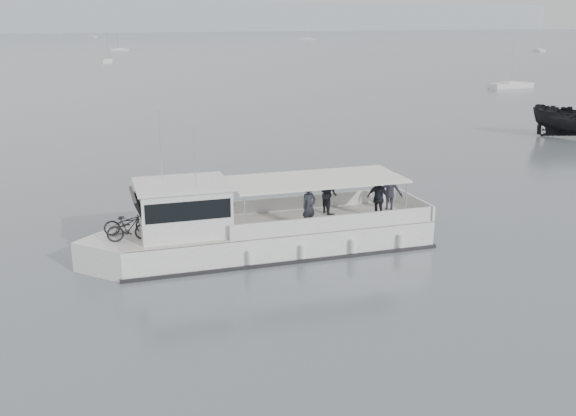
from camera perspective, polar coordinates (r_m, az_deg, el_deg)
ground at (r=25.20m, az=-13.57°, el=-3.67°), size 1400.00×1400.00×0.00m
tour_boat at (r=23.92m, az=-3.68°, el=-1.98°), size 13.29×6.05×5.58m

